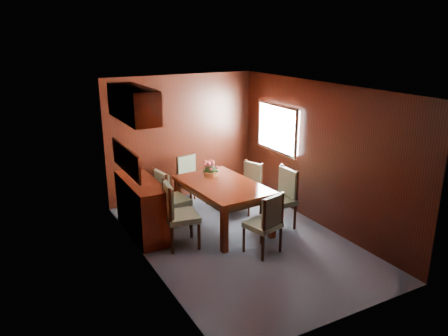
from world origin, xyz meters
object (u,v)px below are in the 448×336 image
chair_head (267,221)px  chair_right_near (282,195)px  dining_table (223,190)px  sideboard (143,207)px  chair_left_near (176,211)px  flower_centerpiece (211,169)px

chair_head → chair_right_near: bearing=26.5°
dining_table → chair_head: (0.12, -1.12, -0.13)m
sideboard → chair_head: size_ratio=1.46×
dining_table → chair_left_near: chair_left_near is taller
chair_right_near → chair_head: (-0.77, -0.68, -0.03)m
sideboard → dining_table: 1.33m
sideboard → chair_head: (1.36, -1.55, 0.08)m
chair_head → flower_centerpiece: flower_centerpiece is taller
chair_right_near → chair_left_near: bearing=83.9°
sideboard → chair_left_near: bearing=-67.0°
chair_left_near → chair_head: bearing=60.5°
sideboard → chair_left_near: chair_left_near is taller
chair_right_near → chair_head: bearing=130.5°
dining_table → chair_right_near: 1.00m
chair_head → chair_left_near: bearing=126.6°
sideboard → chair_head: chair_head is taller
chair_left_near → flower_centerpiece: size_ratio=3.94×
chair_left_near → flower_centerpiece: bearing=136.9°
dining_table → flower_centerpiece: bearing=84.3°
chair_head → flower_centerpiece: (-0.10, 1.59, 0.37)m
dining_table → chair_head: bearing=-87.7°
dining_table → flower_centerpiece: size_ratio=6.49×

